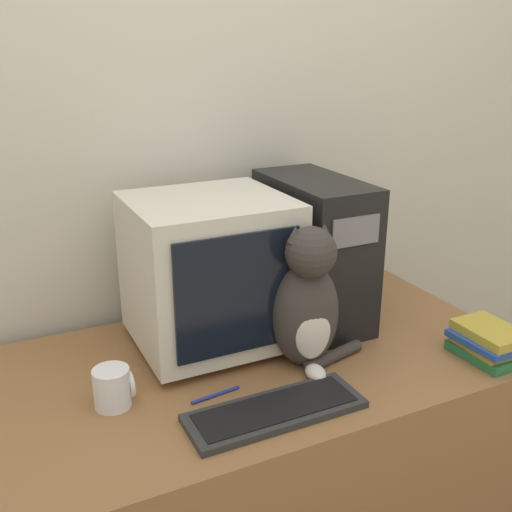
# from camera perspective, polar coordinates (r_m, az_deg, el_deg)

# --- Properties ---
(wall_back) EXTENTS (7.00, 0.05, 2.50)m
(wall_back) POSITION_cam_1_polar(r_m,az_deg,el_deg) (1.95, -5.61, 9.34)
(wall_back) COLOR beige
(wall_back) RESTS_ON ground_plane
(desk) EXTENTS (1.48, 0.80, 0.76)m
(desk) POSITION_cam_1_polar(r_m,az_deg,el_deg) (1.93, 0.48, -19.47)
(desk) COLOR olive
(desk) RESTS_ON ground_plane
(crt_monitor) EXTENTS (0.43, 0.40, 0.44)m
(crt_monitor) POSITION_cam_1_polar(r_m,az_deg,el_deg) (1.70, -4.42, -1.48)
(crt_monitor) COLOR beige
(crt_monitor) RESTS_ON desk
(computer_tower) EXTENTS (0.22, 0.43, 0.46)m
(computer_tower) POSITION_cam_1_polar(r_m,az_deg,el_deg) (1.87, 5.47, 0.50)
(computer_tower) COLOR black
(computer_tower) RESTS_ON desk
(keyboard) EXTENTS (0.44, 0.15, 0.02)m
(keyboard) POSITION_cam_1_polar(r_m,az_deg,el_deg) (1.48, 1.85, -14.50)
(keyboard) COLOR #2D2D2D
(keyboard) RESTS_ON desk
(cat) EXTENTS (0.28, 0.22, 0.41)m
(cat) POSITION_cam_1_polar(r_m,az_deg,el_deg) (1.60, 4.93, -4.53)
(cat) COLOR #38332D
(cat) RESTS_ON desk
(book_stack) EXTENTS (0.15, 0.19, 0.09)m
(book_stack) POSITION_cam_1_polar(r_m,az_deg,el_deg) (1.82, 21.19, -7.69)
(book_stack) COLOR #28703D
(book_stack) RESTS_ON desk
(pen) EXTENTS (0.14, 0.02, 0.01)m
(pen) POSITION_cam_1_polar(r_m,az_deg,el_deg) (1.55, -3.86, -13.06)
(pen) COLOR navy
(pen) RESTS_ON desk
(mug) EXTENTS (0.10, 0.09, 0.10)m
(mug) POSITION_cam_1_polar(r_m,az_deg,el_deg) (1.53, -13.44, -12.09)
(mug) COLOR white
(mug) RESTS_ON desk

